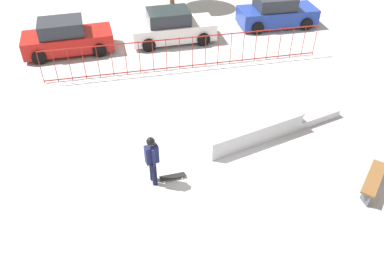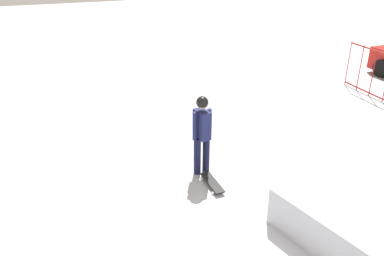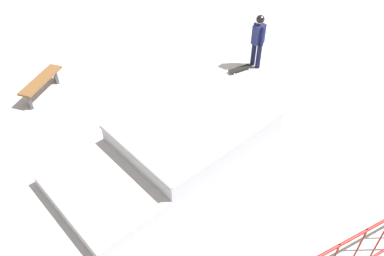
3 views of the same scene
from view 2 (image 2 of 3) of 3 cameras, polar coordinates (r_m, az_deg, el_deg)
The scene contains 3 objects.
ground_plane at distance 7.07m, azimuth 14.31°, elevation -15.21°, with size 60.00×60.00×0.00m, color #A8AAB2.
skater at distance 8.13m, azimuth 1.44°, elevation -0.20°, with size 0.41×0.43×1.73m.
skateboard at distance 8.12m, azimuth 2.93°, elevation -7.80°, with size 0.80×0.27×0.09m.
Camera 2 is at (4.26, -3.41, 4.49)m, focal length 37.30 mm.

